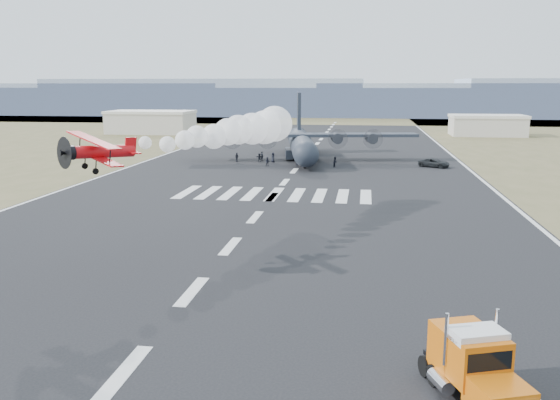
% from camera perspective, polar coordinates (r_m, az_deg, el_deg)
% --- Properties ---
extents(ground, '(500.00, 500.00, 0.00)m').
position_cam_1_polar(ground, '(32.02, -14.80, -15.73)').
color(ground, black).
rests_on(ground, ground).
extents(scrub_far, '(500.00, 80.00, 0.00)m').
position_cam_1_polar(scrub_far, '(256.85, 5.62, 7.78)').
color(scrub_far, brown).
rests_on(scrub_far, ground).
extents(runway_markings, '(60.00, 260.00, 0.01)m').
position_cam_1_polar(runway_markings, '(88.13, 0.45, 1.73)').
color(runway_markings, silver).
rests_on(runway_markings, ground).
extents(ridge_seg_b, '(150.00, 50.00, 15.00)m').
position_cam_1_polar(ridge_seg_b, '(319.43, -18.39, 9.25)').
color(ridge_seg_b, '#8796AC').
rests_on(ridge_seg_b, ground).
extents(ridge_seg_c, '(150.00, 50.00, 17.00)m').
position_cam_1_polar(ridge_seg_c, '(296.35, -6.91, 9.82)').
color(ridge_seg_c, '#8796AC').
rests_on(ridge_seg_c, ground).
extents(ridge_seg_d, '(150.00, 50.00, 13.00)m').
position_cam_1_polar(ridge_seg_d, '(286.53, 5.93, 9.41)').
color(ridge_seg_d, '#8796AC').
rests_on(ridge_seg_d, ground).
extents(ridge_seg_e, '(150.00, 50.00, 15.00)m').
position_cam_1_polar(ridge_seg_e, '(291.18, 18.99, 9.10)').
color(ridge_seg_e, '#8796AC').
rests_on(ridge_seg_e, ground).
extents(hangar_left, '(24.50, 14.50, 6.70)m').
position_cam_1_polar(hangar_left, '(182.98, -12.30, 7.37)').
color(hangar_left, '#AFA99B').
rests_on(hangar_left, ground).
extents(hangar_right, '(20.50, 12.50, 5.90)m').
position_cam_1_polar(hangar_right, '(179.84, 19.31, 6.82)').
color(hangar_right, '#AFA99B').
rests_on(hangar_right, ground).
extents(semi_truck, '(4.63, 7.83, 3.46)m').
position_cam_1_polar(semi_truck, '(29.28, 18.19, -14.87)').
color(semi_truck, black).
rests_on(semi_truck, ground).
extents(aerobatic_biplane, '(6.48, 6.11, 2.92)m').
position_cam_1_polar(aerobatic_biplane, '(46.17, -17.08, 4.52)').
color(aerobatic_biplane, red).
extents(smoke_trail, '(10.48, 26.39, 4.11)m').
position_cam_1_polar(smoke_trail, '(64.70, -2.80, 6.87)').
color(smoke_trail, white).
extents(transport_aircraft, '(43.78, 35.90, 12.64)m').
position_cam_1_polar(transport_aircraft, '(115.32, 2.08, 5.55)').
color(transport_aircraft, '#1E202D').
rests_on(transport_aircraft, ground).
extents(support_vehicle, '(5.91, 4.69, 1.49)m').
position_cam_1_polar(support_vehicle, '(107.78, 14.62, 3.47)').
color(support_vehicle, black).
rests_on(support_vehicle, ground).
extents(crew_a, '(0.82, 0.81, 1.74)m').
position_cam_1_polar(crew_a, '(113.28, -1.74, 4.24)').
color(crew_a, black).
rests_on(crew_a, ground).
extents(crew_b, '(0.85, 1.04, 1.84)m').
position_cam_1_polar(crew_b, '(104.69, 5.35, 3.66)').
color(crew_b, black).
rests_on(crew_b, ground).
extents(crew_c, '(0.69, 1.16, 1.69)m').
position_cam_1_polar(crew_c, '(109.52, 2.61, 3.98)').
color(crew_c, black).
rests_on(crew_c, ground).
extents(crew_d, '(0.91, 1.10, 1.67)m').
position_cam_1_polar(crew_d, '(112.23, -4.18, 4.13)').
color(crew_d, black).
rests_on(crew_d, ground).
extents(crew_e, '(1.00, 1.02, 1.81)m').
position_cam_1_polar(crew_e, '(111.13, -0.69, 4.13)').
color(crew_e, black).
rests_on(crew_e, ground).
extents(crew_f, '(1.50, 0.54, 1.60)m').
position_cam_1_polar(crew_f, '(111.77, -1.99, 4.11)').
color(crew_f, black).
rests_on(crew_f, ground).
extents(crew_g, '(0.76, 0.78, 1.65)m').
position_cam_1_polar(crew_g, '(104.93, 1.65, 3.67)').
color(crew_g, black).
rests_on(crew_g, ground).
extents(crew_h, '(0.86, 0.62, 1.62)m').
position_cam_1_polar(crew_h, '(105.54, -1.20, 3.71)').
color(crew_h, black).
rests_on(crew_h, ground).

